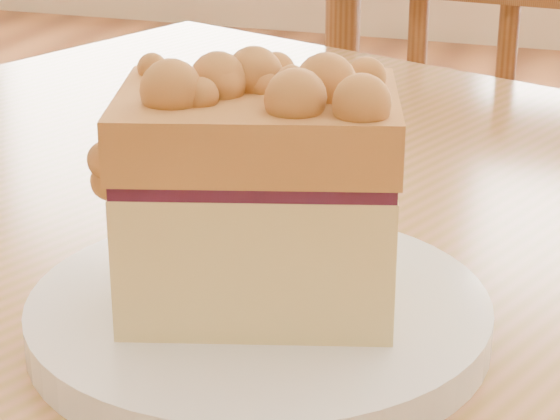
% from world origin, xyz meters
% --- Properties ---
extents(cafe_chair_main, '(0.42, 0.42, 0.86)m').
position_xyz_m(cafe_chair_main, '(-0.04, 0.86, 0.44)').
color(cafe_chair_main, brown).
rests_on(cafe_chair_main, ground).
extents(plate, '(0.21, 0.21, 0.02)m').
position_xyz_m(plate, '(-0.09, 0.15, 0.76)').
color(plate, white).
rests_on(plate, cafe_table_main).
extents(cake_slice, '(0.14, 0.12, 0.11)m').
position_xyz_m(cake_slice, '(-0.10, 0.15, 0.82)').
color(cake_slice, '#FFD790').
rests_on(cake_slice, plate).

